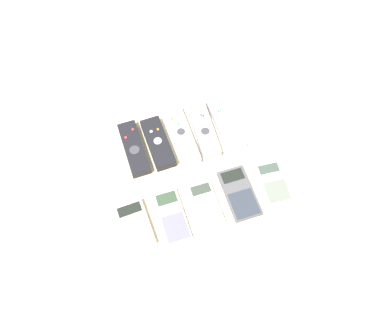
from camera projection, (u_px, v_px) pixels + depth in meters
ground_plane at (194, 173)px, 1.02m from camera, size 3.00×3.00×0.00m
remote_0 at (134, 148)px, 1.05m from camera, size 0.06×0.17×0.03m
remote_1 at (158, 143)px, 1.05m from camera, size 0.06×0.17×0.03m
remote_2 at (181, 136)px, 1.07m from camera, size 0.06×0.19×0.03m
remote_3 at (204, 130)px, 1.07m from camera, size 0.06×0.18×0.03m
remote_4 at (226, 123)px, 1.09m from camera, size 0.06×0.18×0.02m
calculator_0 at (135, 225)px, 0.94m from camera, size 0.08×0.13×0.02m
calculator_1 at (172, 216)px, 0.96m from camera, size 0.07×0.14×0.01m
calculator_2 at (205, 205)px, 0.97m from camera, size 0.07×0.13×0.01m
calculator_3 at (239, 193)px, 0.99m from camera, size 0.08×0.15×0.01m
calculator_4 at (273, 183)px, 1.00m from camera, size 0.08×0.12×0.02m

